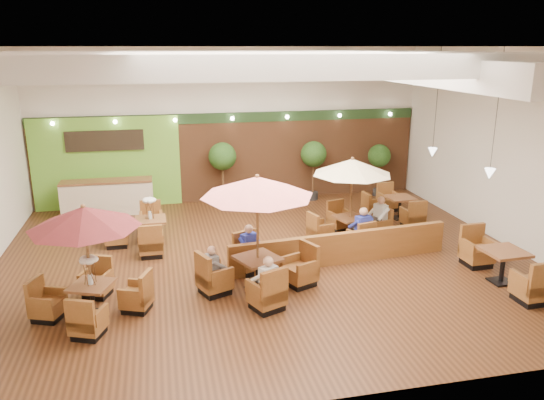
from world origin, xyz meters
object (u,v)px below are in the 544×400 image
object	(u,v)px
table_1	(257,213)
service_counter	(108,197)
topiary_2	(379,158)
diner_4	(379,213)
table_3	(142,230)
table_4	(502,267)
diner_1	(250,244)
booth_divider	(341,248)
topiary_0	(223,159)
diner_3	(362,225)
diner_0	(267,277)
diner_2	(214,264)
table_2	(352,184)
topiary_1	(314,156)
table_5	(392,209)
table_0	(86,241)

from	to	relation	value
table_1	service_counter	bearing A→B (deg)	96.66
topiary_2	diner_4	bearing A→B (deg)	-112.83
table_3	table_4	world-z (taller)	table_3
table_1	diner_1	world-z (taller)	table_1
topiary_2	diner_4	xyz separation A→B (m)	(-1.84, -4.36, -0.71)
booth_divider	topiary_0	distance (m)	6.55
booth_divider	diner_4	size ratio (longest dim) A/B	7.55
table_3	diner_3	xyz separation A→B (m)	(5.96, -1.82, 0.32)
table_1	diner_4	bearing A→B (deg)	9.82
topiary_2	diner_0	world-z (taller)	topiary_2
diner_2	diner_3	bearing A→B (deg)	91.91
diner_0	diner_3	distance (m)	4.29
table_3	topiary_0	world-z (taller)	topiary_0
service_counter	diner_4	xyz separation A→B (m)	(8.04, -4.16, 0.18)
booth_divider	table_1	xyz separation A→B (m)	(-2.43, -1.05, 1.46)
diner_1	diner_2	distance (m)	1.44
table_2	topiary_2	world-z (taller)	table_2
topiary_1	topiary_0	bearing A→B (deg)	180.00
diner_1	table_2	bearing A→B (deg)	179.45
service_counter	table_2	world-z (taller)	table_2
topiary_0	diner_1	distance (m)	6.09
table_5	topiary_2	xyz separation A→B (m)	(0.69, 2.80, 1.12)
table_0	topiary_0	distance (m)	8.39
service_counter	table_5	world-z (taller)	service_counter
topiary_1	diner_4	distance (m)	4.51
table_1	topiary_2	size ratio (longest dim) A/B	1.47
diner_0	table_1	bearing A→B (deg)	62.48
diner_0	diner_4	size ratio (longest dim) A/B	0.98
table_0	topiary_1	bearing A→B (deg)	68.35
service_counter	diner_1	distance (m)	6.99
topiary_1	table_2	bearing A→B (deg)	-92.26
table_0	topiary_2	xyz separation A→B (m)	(9.66, 7.51, -0.20)
table_0	table_5	distance (m)	10.22
diner_2	topiary_2	bearing A→B (deg)	114.55
table_2	diner_2	distance (m)	5.14
topiary_1	diner_3	xyz separation A→B (m)	(-0.17, -5.27, -0.87)
table_1	topiary_0	world-z (taller)	table_1
diner_0	diner_4	world-z (taller)	diner_4
table_0	diner_0	size ratio (longest dim) A/B	3.24
service_counter	diner_2	bearing A→B (deg)	-67.35
table_4	topiary_1	world-z (taller)	topiary_1
topiary_1	diner_2	world-z (taller)	topiary_1
table_3	diner_1	distance (m)	3.74
topiary_1	topiary_2	size ratio (longest dim) A/B	1.11
booth_divider	diner_2	bearing A→B (deg)	-168.87
topiary_0	diner_0	xyz separation A→B (m)	(-0.09, -8.06, -0.94)
table_0	table_1	size ratio (longest dim) A/B	0.88
service_counter	table_2	size ratio (longest dim) A/B	1.18
table_3	topiary_2	bearing A→B (deg)	21.24
booth_divider	topiary_1	size ratio (longest dim) A/B	2.78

